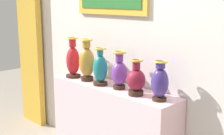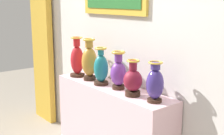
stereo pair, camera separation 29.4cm
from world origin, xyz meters
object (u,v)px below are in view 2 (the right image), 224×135
(vase_burgundy, at_px, (133,81))
(vase_teal, at_px, (101,68))
(vase_crimson, at_px, (77,60))
(vase_indigo, at_px, (155,83))
(vase_violet, at_px, (118,72))
(vase_ochre, at_px, (89,61))

(vase_burgundy, bearing_deg, vase_teal, 179.70)
(vase_crimson, height_order, vase_teal, vase_crimson)
(vase_teal, height_order, vase_indigo, vase_teal)
(vase_violet, bearing_deg, vase_ochre, -177.52)
(vase_indigo, bearing_deg, vase_teal, -177.91)
(vase_ochre, distance_m, vase_burgundy, 0.68)
(vase_ochre, distance_m, vase_violet, 0.44)
(vase_crimson, distance_m, vase_indigo, 1.13)
(vase_ochre, distance_m, vase_indigo, 0.91)
(vase_violet, xyz_separation_m, vase_indigo, (0.47, -0.01, -0.01))
(vase_ochre, xyz_separation_m, vase_burgundy, (0.68, -0.02, -0.06))
(vase_indigo, bearing_deg, vase_ochre, -179.34)
(vase_burgundy, bearing_deg, vase_violet, 171.29)
(vase_crimson, distance_m, vase_teal, 0.43)
(vase_ochre, relative_size, vase_violet, 1.20)
(vase_teal, bearing_deg, vase_crimson, 179.57)
(vase_crimson, bearing_deg, vase_ochre, 3.09)
(vase_teal, xyz_separation_m, vase_violet, (0.22, 0.03, -0.00))
(vase_ochre, bearing_deg, vase_indigo, 0.66)
(vase_crimson, relative_size, vase_indigo, 1.27)
(vase_teal, relative_size, vase_burgundy, 1.16)
(vase_ochre, xyz_separation_m, vase_violet, (0.44, 0.02, -0.04))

